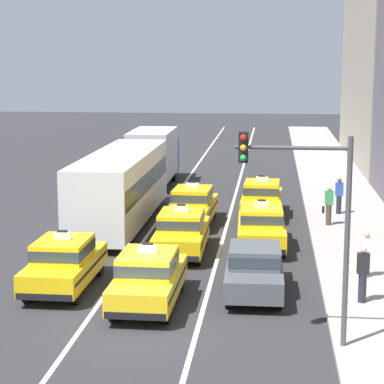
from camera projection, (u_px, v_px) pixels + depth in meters
name	position (u px, v px, depth m)	size (l,w,h in m)	color
ground_plane	(143.00, 322.00, 21.30)	(160.00, 160.00, 0.00)	#2B2B2D
lane_stripe_left_center	(176.00, 194.00, 41.04)	(0.14, 80.00, 0.01)	silver
lane_stripe_center_right	(235.00, 196.00, 40.70)	(0.14, 80.00, 0.01)	silver
sidewalk_curb	(349.00, 216.00, 35.21)	(4.00, 90.00, 0.15)	#9E9993
taxi_left_nearest	(64.00, 262.00, 24.26)	(1.85, 4.57, 1.96)	black
bus_left_second	(121.00, 184.00, 33.42)	(2.56, 11.21, 3.22)	black
box_truck_left_third	(154.00, 155.00, 43.89)	(2.35, 6.98, 3.27)	black
taxi_center_nearest	(148.00, 277.00, 22.63)	(1.85, 4.57, 1.96)	black
taxi_center_second	(181.00, 232.00, 28.52)	(1.87, 4.58, 1.96)	black
taxi_center_third	(193.00, 205.00, 33.65)	(1.96, 4.62, 1.96)	black
sedan_right_nearest	(254.00, 268.00, 23.69)	(1.82, 4.33, 1.58)	black
taxi_right_second	(261.00, 226.00, 29.43)	(1.95, 4.61, 1.96)	black
taxi_right_third	(262.00, 198.00, 35.34)	(1.92, 4.60, 1.96)	black
pedestrian_near_crosswalk	(339.00, 196.00, 35.17)	(0.36, 0.24, 1.69)	#23232D
pedestrian_mid_block	(366.00, 254.00, 25.04)	(0.36, 0.24, 1.54)	slate
pedestrian_by_storefront	(363.00, 274.00, 22.44)	(0.36, 0.24, 1.72)	#23232D
pedestrian_trailing	(329.00, 205.00, 32.79)	(0.47, 0.24, 1.74)	#473828
traffic_light_pole	(309.00, 203.00, 18.66)	(2.87, 0.33, 5.58)	#47474C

